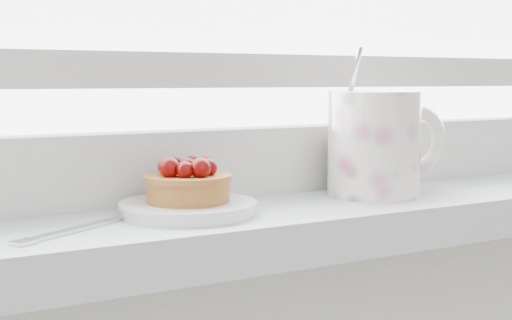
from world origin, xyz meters
TOP-DOWN VIEW (x-y plane):
  - saucer at (-0.06, 1.88)m, footprint 0.12×0.12m
  - raspberry_tart at (-0.06, 1.88)m, footprint 0.08×0.08m
  - floral_mug at (0.16, 1.89)m, footprint 0.14×0.11m
  - fork at (-0.15, 1.88)m, footprint 0.16×0.10m

SIDE VIEW (x-z plane):
  - fork at x=-0.15m, z-range 0.94..0.94m
  - saucer at x=-0.06m, z-range 0.94..0.95m
  - raspberry_tart at x=-0.06m, z-range 0.95..0.99m
  - floral_mug at x=0.16m, z-range 0.92..1.07m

